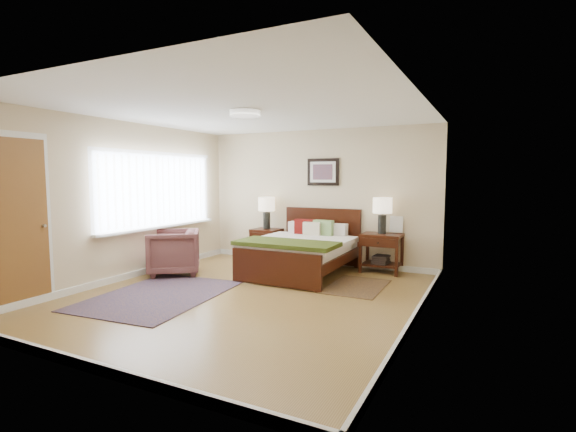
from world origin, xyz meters
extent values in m
plane|color=olive|center=(0.00, 0.00, 0.00)|extent=(5.00, 5.00, 0.00)
cube|color=#C9B792|center=(0.00, 2.50, 1.25)|extent=(4.50, 0.04, 2.50)
cube|color=#C9B792|center=(0.00, -2.50, 1.25)|extent=(4.50, 0.04, 2.50)
cube|color=#C9B792|center=(-2.25, 0.00, 1.25)|extent=(0.04, 5.00, 2.50)
cube|color=#C9B792|center=(2.25, 0.00, 1.25)|extent=(0.04, 5.00, 2.50)
cube|color=white|center=(0.00, 0.00, 2.50)|extent=(4.50, 5.00, 0.02)
cube|color=silver|center=(-2.23, 0.70, 1.40)|extent=(0.02, 2.72, 1.32)
cube|color=silver|center=(-2.21, 0.70, 1.40)|extent=(0.01, 2.60, 1.20)
cube|color=silver|center=(-2.18, 0.70, 0.77)|extent=(0.10, 2.72, 0.04)
cube|color=silver|center=(-2.23, -1.75, 1.09)|extent=(0.01, 1.00, 2.18)
cube|color=brown|center=(-2.23, -1.75, 1.05)|extent=(0.01, 0.90, 2.10)
cylinder|color=#999999|center=(-2.20, -1.37, 1.00)|extent=(0.04, 0.04, 0.04)
cylinder|color=white|center=(0.00, 0.00, 2.46)|extent=(0.40, 0.40, 0.07)
cylinder|color=beige|center=(0.00, 0.00, 2.50)|extent=(0.44, 0.44, 0.01)
cube|color=black|center=(0.12, 2.46, 0.54)|extent=(1.48, 0.06, 1.03)
cube|color=black|center=(0.12, 0.60, 0.28)|extent=(1.48, 0.06, 0.52)
cube|color=black|center=(-0.58, 1.53, 0.30)|extent=(0.06, 1.84, 0.17)
cube|color=black|center=(0.82, 1.53, 0.30)|extent=(0.06, 1.84, 0.17)
cube|color=silver|center=(0.12, 1.53, 0.42)|extent=(1.38, 1.82, 0.20)
cube|color=silver|center=(0.12, 1.43, 0.55)|extent=(1.56, 1.59, 0.09)
cube|color=#3A4414|center=(0.12, 0.96, 0.60)|extent=(1.60, 0.70, 0.06)
cube|color=silver|center=(-0.20, 2.22, 0.68)|extent=(0.46, 0.18, 0.24)
cube|color=silver|center=(0.44, 2.22, 0.68)|extent=(0.46, 0.18, 0.24)
cube|color=#550C09|center=(-0.08, 2.10, 0.72)|extent=(0.36, 0.17, 0.30)
cube|color=#6F9154|center=(0.29, 2.10, 0.72)|extent=(0.36, 0.16, 0.30)
cube|color=beige|center=(0.10, 2.02, 0.70)|extent=(0.32, 0.13, 0.26)
cube|color=black|center=(0.12, 2.48, 1.72)|extent=(0.62, 0.03, 0.50)
cube|color=silver|center=(0.12, 2.46, 1.72)|extent=(0.50, 0.01, 0.38)
cube|color=#A52D23|center=(0.12, 2.44, 1.72)|extent=(0.38, 0.01, 0.28)
cube|color=black|center=(-0.97, 2.27, 0.60)|extent=(0.52, 0.47, 0.05)
cube|color=black|center=(-1.20, 2.06, 0.29)|extent=(0.05, 0.05, 0.58)
cube|color=black|center=(-0.73, 2.06, 0.29)|extent=(0.05, 0.05, 0.58)
cube|color=black|center=(-1.20, 2.48, 0.29)|extent=(0.05, 0.05, 0.58)
cube|color=black|center=(-0.73, 2.48, 0.29)|extent=(0.05, 0.05, 0.58)
cube|color=black|center=(-0.97, 2.05, 0.50)|extent=(0.46, 0.03, 0.14)
cube|color=black|center=(1.28, 2.27, 0.64)|extent=(0.67, 0.50, 0.05)
cube|color=black|center=(0.98, 2.05, 0.31)|extent=(0.05, 0.05, 0.62)
cube|color=black|center=(1.59, 2.05, 0.31)|extent=(0.05, 0.05, 0.62)
cube|color=black|center=(0.98, 2.49, 0.31)|extent=(0.05, 0.05, 0.62)
cube|color=black|center=(1.59, 2.49, 0.31)|extent=(0.05, 0.05, 0.62)
cube|color=black|center=(1.28, 2.03, 0.54)|extent=(0.61, 0.03, 0.14)
cube|color=black|center=(1.28, 2.27, 0.14)|extent=(0.61, 0.44, 0.03)
cube|color=black|center=(1.28, 2.27, 0.17)|extent=(0.25, 0.31, 0.03)
cube|color=black|center=(1.28, 2.27, 0.20)|extent=(0.25, 0.31, 0.03)
cube|color=black|center=(1.28, 2.27, 0.24)|extent=(0.25, 0.31, 0.03)
cube|color=black|center=(1.28, 2.27, 0.28)|extent=(0.25, 0.31, 0.03)
cylinder|color=black|center=(-0.97, 2.27, 0.79)|extent=(0.14, 0.14, 0.32)
cylinder|color=black|center=(-0.97, 2.27, 0.97)|extent=(0.02, 0.02, 0.06)
cylinder|color=beige|center=(-0.97, 2.27, 1.11)|extent=(0.32, 0.32, 0.26)
cylinder|color=black|center=(1.28, 2.27, 0.83)|extent=(0.14, 0.14, 0.32)
cylinder|color=black|center=(1.28, 2.27, 1.01)|extent=(0.02, 0.02, 0.06)
cylinder|color=beige|center=(1.28, 2.27, 1.15)|extent=(0.32, 0.32, 0.26)
imported|color=brown|center=(-1.80, 0.57, 0.38)|extent=(1.14, 1.14, 0.75)
cube|color=#0D1445|center=(-1.09, -0.51, 0.01)|extent=(1.69, 2.25, 0.01)
cube|color=black|center=(1.19, 1.15, 0.01)|extent=(0.80, 1.20, 0.01)
camera|label=1|loc=(3.00, -4.73, 1.62)|focal=26.00mm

